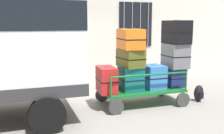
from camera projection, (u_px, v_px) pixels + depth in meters
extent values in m
plane|color=gray|center=(109.00, 105.00, 6.80)|extent=(40.00, 40.00, 0.00)
cube|color=silver|center=(84.00, 9.00, 8.69)|extent=(12.00, 0.30, 5.00)
cube|color=black|center=(136.00, 25.00, 9.18)|extent=(1.20, 0.04, 1.50)
cylinder|color=gray|center=(124.00, 25.00, 9.00)|extent=(0.03, 0.03, 1.50)
cylinder|color=gray|center=(132.00, 25.00, 9.10)|extent=(0.03, 0.03, 1.50)
cylinder|color=gray|center=(140.00, 25.00, 9.19)|extent=(0.03, 0.03, 1.50)
cylinder|color=gray|center=(148.00, 25.00, 9.29)|extent=(0.03, 0.03, 1.50)
cylinder|color=black|center=(47.00, 115.00, 5.02)|extent=(0.70, 0.22, 0.70)
cube|color=#146023|center=(141.00, 90.00, 6.81)|extent=(2.05, 1.04, 0.05)
cylinder|color=#383838|center=(183.00, 100.00, 6.63)|extent=(0.36, 0.06, 0.36)
cylinder|color=#383838|center=(161.00, 90.00, 7.63)|extent=(0.36, 0.06, 0.36)
cylinder|color=#383838|center=(116.00, 107.00, 6.06)|extent=(0.36, 0.06, 0.36)
cylinder|color=#383838|center=(102.00, 95.00, 7.06)|extent=(0.36, 0.06, 0.36)
cylinder|color=#146023|center=(186.00, 81.00, 6.64)|extent=(0.04, 0.04, 0.45)
cylinder|color=#146023|center=(166.00, 74.00, 7.54)|extent=(0.04, 0.04, 0.45)
cylinder|color=#146023|center=(111.00, 87.00, 6.01)|extent=(0.04, 0.04, 0.45)
cylinder|color=#146023|center=(99.00, 79.00, 6.90)|extent=(0.04, 0.04, 0.45)
cylinder|color=#146023|center=(151.00, 75.00, 6.29)|extent=(1.97, 0.04, 0.04)
cylinder|color=#146023|center=(134.00, 68.00, 7.18)|extent=(1.97, 0.04, 0.04)
cube|color=#B21E1E|center=(106.00, 80.00, 6.42)|extent=(0.44, 0.74, 0.61)
cube|color=black|center=(106.00, 80.00, 6.42)|extent=(0.45, 0.75, 0.02)
cube|color=black|center=(106.00, 67.00, 6.37)|extent=(0.14, 0.04, 0.02)
cube|color=#0F5960|center=(131.00, 79.00, 6.62)|extent=(0.52, 0.58, 0.57)
cube|color=black|center=(131.00, 79.00, 6.62)|extent=(0.53, 0.59, 0.02)
cube|color=black|center=(131.00, 67.00, 6.58)|extent=(0.16, 0.03, 0.02)
cube|color=#4C5119|center=(130.00, 58.00, 6.57)|extent=(0.52, 0.75, 0.43)
cube|color=black|center=(130.00, 58.00, 6.57)|extent=(0.53, 0.76, 0.02)
cube|color=black|center=(131.00, 49.00, 6.54)|extent=(0.16, 0.04, 0.02)
cube|color=orange|center=(130.00, 39.00, 6.51)|extent=(0.56, 0.89, 0.48)
cube|color=black|center=(130.00, 39.00, 6.51)|extent=(0.57, 0.90, 0.02)
cube|color=black|center=(130.00, 29.00, 6.47)|extent=(0.16, 0.04, 0.02)
cube|color=#3372C6|center=(153.00, 77.00, 6.84)|extent=(0.49, 0.59, 0.59)
cube|color=black|center=(153.00, 77.00, 6.84)|extent=(0.50, 0.60, 0.02)
cube|color=black|center=(154.00, 65.00, 6.79)|extent=(0.16, 0.03, 0.02)
cube|color=navy|center=(174.00, 77.00, 7.07)|extent=(0.48, 0.58, 0.49)
cube|color=black|center=(174.00, 77.00, 7.07)|extent=(0.49, 0.59, 0.02)
cube|color=black|center=(174.00, 68.00, 7.03)|extent=(0.16, 0.04, 0.02)
cube|color=slate|center=(175.00, 56.00, 6.97)|extent=(0.51, 0.69, 0.62)
cube|color=black|center=(175.00, 56.00, 6.97)|extent=(0.52, 0.70, 0.02)
cube|color=black|center=(176.00, 44.00, 6.92)|extent=(0.16, 0.03, 0.02)
cube|color=black|center=(176.00, 32.00, 6.86)|extent=(0.46, 0.77, 0.59)
cube|color=black|center=(176.00, 32.00, 6.86)|extent=(0.47, 0.78, 0.02)
cube|color=black|center=(177.00, 21.00, 6.81)|extent=(0.16, 0.03, 0.02)
ellipsoid|color=black|center=(199.00, 93.00, 7.08)|extent=(0.27, 0.19, 0.44)
cube|color=black|center=(201.00, 96.00, 7.00)|extent=(0.14, 0.06, 0.15)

